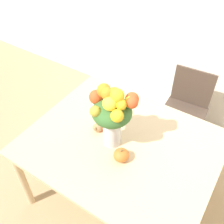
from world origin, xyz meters
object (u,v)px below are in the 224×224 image
turkey_figurine (98,126)px  dining_chair_near_window (185,110)px  flower_vase (113,113)px  pumpkin (121,155)px

turkey_figurine → dining_chair_near_window: bearing=65.8°
flower_vase → turkey_figurine: 0.31m
flower_vase → pumpkin: size_ratio=4.55×
turkey_figurine → dining_chair_near_window: (0.41, 0.92, -0.33)m
turkey_figurine → dining_chair_near_window: 1.06m
pumpkin → turkey_figurine: pumpkin is taller
flower_vase → pumpkin: bearing=-36.0°
flower_vase → turkey_figurine: bearing=163.8°
flower_vase → pumpkin: flower_vase is taller
pumpkin → dining_chair_near_window: size_ratio=0.13×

